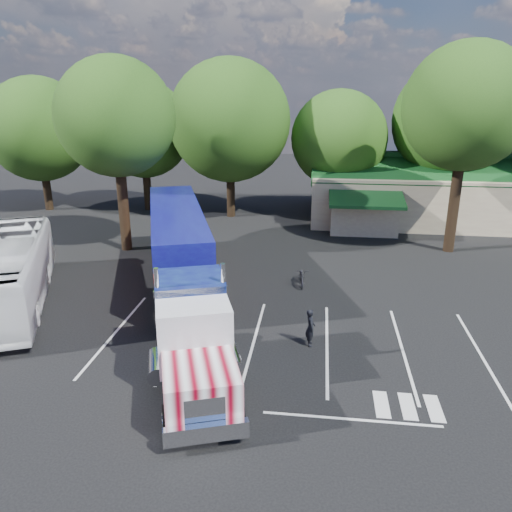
# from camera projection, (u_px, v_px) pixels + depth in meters

# --- Properties ---
(ground) EXTENTS (120.00, 120.00, 0.00)m
(ground) POSITION_uv_depth(u_px,v_px,m) (268.00, 290.00, 27.65)
(ground) COLOR black
(ground) RESTS_ON ground
(event_hall) EXTENTS (24.20, 14.12, 5.55)m
(event_hall) POSITION_uv_depth(u_px,v_px,m) (453.00, 193.00, 41.98)
(event_hall) COLOR #C3B591
(event_hall) RESTS_ON ground
(tree_row_a) EXTENTS (9.00, 9.00, 11.68)m
(tree_row_a) POSITION_uv_depth(u_px,v_px,m) (39.00, 129.00, 43.56)
(tree_row_a) COLOR black
(tree_row_a) RESTS_ON ground
(tree_row_b) EXTENTS (8.40, 8.40, 11.35)m
(tree_row_b) POSITION_uv_depth(u_px,v_px,m) (143.00, 130.00, 43.68)
(tree_row_b) COLOR black
(tree_row_b) RESTS_ON ground
(tree_row_c) EXTENTS (10.00, 10.00, 13.05)m
(tree_row_c) POSITION_uv_depth(u_px,v_px,m) (230.00, 121.00, 40.91)
(tree_row_c) COLOR black
(tree_row_c) RESTS_ON ground
(tree_row_d) EXTENTS (8.00, 8.00, 10.60)m
(tree_row_d) POSITION_uv_depth(u_px,v_px,m) (339.00, 139.00, 41.49)
(tree_row_d) COLOR black
(tree_row_d) RESTS_ON ground
(tree_row_e) EXTENTS (9.60, 9.60, 12.90)m
(tree_row_e) POSITION_uv_depth(u_px,v_px,m) (452.00, 121.00, 40.37)
(tree_row_e) COLOR black
(tree_row_e) RESTS_ON ground
(tree_near_left) EXTENTS (7.60, 7.60, 12.65)m
(tree_near_left) POSITION_uv_depth(u_px,v_px,m) (116.00, 118.00, 31.75)
(tree_near_left) COLOR black
(tree_near_left) RESTS_ON ground
(tree_near_right) EXTENTS (8.00, 8.00, 13.50)m
(tree_near_right) POSITION_uv_depth(u_px,v_px,m) (467.00, 107.00, 31.19)
(tree_near_right) COLOR black
(tree_near_right) RESTS_ON ground
(semi_truck) EXTENTS (9.49, 21.18, 4.51)m
(semi_truck) POSITION_uv_depth(u_px,v_px,m) (180.00, 255.00, 25.38)
(semi_truck) COLOR black
(semi_truck) RESTS_ON ground
(woman) EXTENTS (0.49, 0.66, 1.68)m
(woman) POSITION_uv_depth(u_px,v_px,m) (310.00, 327.00, 21.44)
(woman) COLOR black
(woman) RESTS_ON ground
(bicycle) EXTENTS (0.85, 1.99, 1.02)m
(bicycle) POSITION_uv_depth(u_px,v_px,m) (302.00, 276.00, 28.20)
(bicycle) COLOR black
(bicycle) RESTS_ON ground
(tour_bus) EXTENTS (7.61, 12.34, 3.41)m
(tour_bus) POSITION_uv_depth(u_px,v_px,m) (12.00, 272.00, 25.42)
(tour_bus) COLOR silver
(tour_bus) RESTS_ON ground
(silver_sedan) EXTENTS (4.37, 2.47, 1.36)m
(silver_sedan) POSITION_uv_depth(u_px,v_px,m) (428.00, 221.00, 39.21)
(silver_sedan) COLOR #A1A2A8
(silver_sedan) RESTS_ON ground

